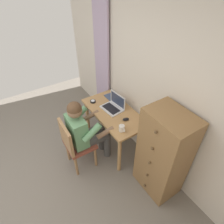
% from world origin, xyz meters
% --- Properties ---
extents(ground_plane, '(5.72, 5.72, 0.00)m').
position_xyz_m(ground_plane, '(0.00, 0.00, 0.00)').
color(ground_plane, slate).
extents(wall_back, '(4.80, 0.05, 2.50)m').
position_xyz_m(wall_back, '(0.00, 2.20, 1.25)').
color(wall_back, beige).
rests_on(wall_back, ground_plane).
extents(curtain_panel, '(0.46, 0.03, 2.27)m').
position_xyz_m(curtain_panel, '(-1.16, 2.13, 1.14)').
color(curtain_panel, '#B29EBC').
rests_on(curtain_panel, ground_plane).
extents(desk, '(1.14, 0.58, 0.73)m').
position_xyz_m(desk, '(-0.31, 1.84, 0.61)').
color(desk, tan).
rests_on(desk, ground_plane).
extents(dresser, '(0.58, 0.45, 1.32)m').
position_xyz_m(dresser, '(0.69, 1.93, 0.66)').
color(dresser, olive).
rests_on(dresser, ground_plane).
extents(chair, '(0.43, 0.41, 0.89)m').
position_xyz_m(chair, '(-0.24, 1.11, 0.50)').
color(chair, brown).
rests_on(chair, ground_plane).
extents(person_seated, '(0.53, 0.59, 1.20)m').
position_xyz_m(person_seated, '(-0.24, 1.30, 0.68)').
color(person_seated, '#4C4C4C').
rests_on(person_seated, ground_plane).
extents(laptop, '(0.37, 0.29, 0.24)m').
position_xyz_m(laptop, '(-0.38, 1.88, 0.78)').
color(laptop, silver).
rests_on(laptop, desk).
extents(computer_mouse, '(0.09, 0.11, 0.03)m').
position_xyz_m(computer_mouse, '(-0.04, 1.87, 0.75)').
color(computer_mouse, black).
rests_on(computer_mouse, desk).
extents(desk_clock, '(0.09, 0.09, 0.03)m').
position_xyz_m(desk_clock, '(-0.70, 1.68, 0.75)').
color(desk_clock, black).
rests_on(desk_clock, desk).
extents(notebook_pad, '(0.21, 0.15, 0.01)m').
position_xyz_m(notebook_pad, '(-0.67, 2.00, 0.74)').
color(notebook_pad, '#3D4C6B').
rests_on(notebook_pad, desk).
extents(coffee_mug, '(0.12, 0.08, 0.09)m').
position_xyz_m(coffee_mug, '(0.11, 1.69, 0.78)').
color(coffee_mug, silver).
rests_on(coffee_mug, desk).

